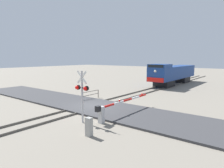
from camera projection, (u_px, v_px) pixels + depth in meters
name	position (u px, v px, depth m)	size (l,w,h in m)	color
ground_plane	(92.00, 107.00, 19.00)	(160.00, 160.00, 0.00)	gray
rail_track_left	(87.00, 105.00, 19.42)	(0.08, 80.00, 0.15)	#59544C
rail_track_right	(98.00, 107.00, 18.55)	(0.08, 80.00, 0.15)	#59544C
road_surface	(92.00, 106.00, 18.99)	(36.00, 5.27, 0.15)	#38383A
locomotive	(173.00, 73.00, 34.63)	(2.81, 14.72, 3.65)	black
crossing_signal	(82.00, 91.00, 14.07)	(1.18, 0.33, 3.75)	#ADADB2
crossing_gate	(110.00, 109.00, 15.00)	(0.36, 7.03, 1.32)	silver
utility_cabinet	(89.00, 127.00, 11.84)	(0.38, 0.31, 1.13)	#999993
guard_railing	(90.00, 94.00, 22.21)	(0.08, 2.71, 0.95)	#4C4742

